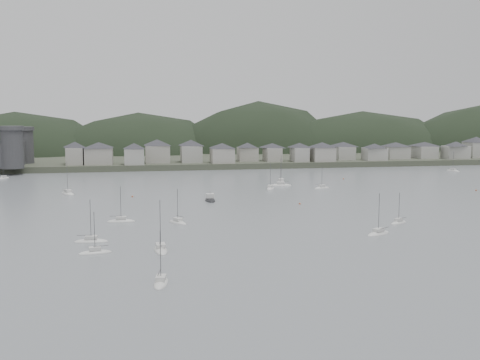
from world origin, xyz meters
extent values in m
plane|color=slate|center=(0.00, 0.00, 0.00)|extent=(900.00, 900.00, 0.00)
cube|color=#383D2D|center=(0.00, 295.00, 1.50)|extent=(900.00, 250.00, 3.00)
ellipsoid|color=black|center=(-110.87, 271.94, -10.14)|extent=(138.98, 92.48, 81.13)
ellipsoid|color=black|center=(-32.30, 272.87, -9.97)|extent=(132.08, 90.41, 79.74)
ellipsoid|color=black|center=(50.65, 272.93, -12.68)|extent=(133.88, 88.37, 101.41)
ellipsoid|color=black|center=(125.95, 267.91, -10.32)|extent=(165.81, 81.78, 82.55)
cylinder|color=#37373A|center=(-92.00, 166.00, 12.00)|extent=(10.00, 10.00, 18.00)
cylinder|color=#37373A|center=(-92.00, 194.00, 11.50)|extent=(10.00, 10.00, 17.00)
cube|color=#37373A|center=(-92.00, 180.00, 9.00)|extent=(3.50, 30.00, 12.00)
cube|color=#9E9C90|center=(-65.00, 181.96, 7.29)|extent=(8.34, 12.91, 8.59)
pyramid|color=#2C2B31|center=(-65.00, 181.96, 13.09)|extent=(15.78, 15.78, 3.01)
cube|color=#9E9C90|center=(-53.32, 181.32, 7.18)|extent=(13.68, 13.35, 8.36)
pyramid|color=#2C2B31|center=(-53.32, 181.32, 12.82)|extent=(20.07, 20.07, 2.93)
cube|color=#9F9D95|center=(-35.57, 176.02, 7.04)|extent=(9.78, 10.20, 8.08)
pyramid|color=#2C2B31|center=(-35.57, 176.02, 12.49)|extent=(14.83, 14.83, 2.83)
cube|color=#9E9C90|center=(-23.51, 185.65, 7.55)|extent=(12.59, 13.33, 9.09)
pyramid|color=#2C2B31|center=(-23.51, 185.65, 13.68)|extent=(19.24, 19.24, 3.18)
cube|color=#9F9D95|center=(-5.75, 184.10, 7.43)|extent=(10.74, 12.17, 8.87)
pyramid|color=#2C2B31|center=(-5.75, 184.10, 13.42)|extent=(17.01, 17.01, 3.10)
cube|color=#9E9C90|center=(9.92, 177.53, 6.85)|extent=(11.63, 12.09, 7.69)
pyramid|color=#2C2B31|center=(9.92, 177.53, 12.04)|extent=(17.61, 17.61, 2.69)
cube|color=#9E9C90|center=(25.25, 186.19, 6.72)|extent=(10.37, 9.35, 7.44)
pyramid|color=#2C2B31|center=(25.25, 186.19, 11.74)|extent=(14.65, 14.65, 2.60)
cube|color=#9E9C90|center=(38.63, 183.79, 6.61)|extent=(8.24, 12.20, 7.22)
pyramid|color=#2C2B31|center=(38.63, 183.79, 11.48)|extent=(15.17, 15.17, 2.53)
cube|color=#9F9D95|center=(52.50, 178.55, 6.73)|extent=(8.06, 10.91, 7.46)
pyramid|color=#2C2B31|center=(52.50, 178.55, 11.77)|extent=(14.08, 14.08, 2.61)
cube|color=#9E9C90|center=(64.81, 177.06, 6.83)|extent=(11.73, 11.78, 7.66)
pyramid|color=#2C2B31|center=(64.81, 177.06, 12.00)|extent=(17.46, 17.46, 2.68)
cube|color=#9F9D95|center=(80.64, 186.91, 6.67)|extent=(10.19, 13.02, 7.33)
pyramid|color=#2C2B31|center=(80.64, 186.91, 11.62)|extent=(17.23, 17.23, 2.57)
cube|color=#9F9D95|center=(95.55, 178.06, 6.44)|extent=(11.70, 9.81, 6.88)
pyramid|color=#2C2B31|center=(95.55, 178.06, 11.08)|extent=(15.97, 15.97, 2.41)
cube|color=#9F9D95|center=(112.40, 186.91, 6.50)|extent=(12.83, 12.48, 7.00)
pyramid|color=#2C2B31|center=(112.40, 186.91, 11.22)|extent=(18.79, 18.79, 2.45)
cube|color=#9F9D95|center=(130.73, 187.42, 6.48)|extent=(11.07, 13.50, 6.97)
pyramid|color=#2C2B31|center=(130.73, 187.42, 11.19)|extent=(18.25, 18.25, 2.44)
cube|color=#9F9D95|center=(146.02, 179.72, 6.67)|extent=(13.75, 9.12, 7.34)
pyramid|color=#2C2B31|center=(146.02, 179.72, 11.62)|extent=(16.97, 16.97, 2.57)
cube|color=#9F9D95|center=(162.92, 185.95, 7.53)|extent=(11.37, 11.57, 9.05)
pyramid|color=#2C2B31|center=(162.92, 185.95, 13.63)|extent=(17.03, 17.03, 3.17)
ellipsoid|color=silver|center=(35.36, 91.79, 0.05)|extent=(7.34, 4.61, 1.40)
cube|color=silver|center=(35.36, 91.79, 1.05)|extent=(2.84, 2.32, 0.70)
cylinder|color=#3F3F42|center=(35.36, 91.79, 4.57)|extent=(0.12, 0.12, 8.75)
cylinder|color=#3F3F42|center=(34.18, 92.24, 1.60)|extent=(2.97, 1.23, 0.10)
ellipsoid|color=silver|center=(-92.96, 150.00, 0.05)|extent=(4.89, 6.70, 1.30)
cube|color=silver|center=(-92.96, 150.00, 1.00)|extent=(2.33, 2.67, 0.70)
cylinder|color=#3F3F42|center=(-92.96, 150.00, 4.25)|extent=(0.12, 0.12, 8.11)
cylinder|color=#3F3F42|center=(-92.41, 148.97, 1.55)|extent=(1.47, 2.62, 0.10)
ellipsoid|color=silver|center=(21.79, 102.40, 0.05)|extent=(8.87, 3.94, 1.71)
cube|color=silver|center=(21.79, 102.40, 1.21)|extent=(3.24, 2.29, 0.70)
cylinder|color=#3F3F42|center=(21.79, 102.40, 5.55)|extent=(0.12, 0.12, 10.70)
cylinder|color=#3F3F42|center=(23.32, 102.62, 1.76)|extent=(3.83, 0.65, 0.10)
ellipsoid|color=silver|center=(32.41, 21.67, 0.05)|extent=(6.48, 5.05, 1.27)
cube|color=silver|center=(32.41, 21.67, 0.99)|extent=(2.63, 2.35, 0.70)
cylinder|color=#3F3F42|center=(32.41, 21.67, 4.17)|extent=(0.12, 0.12, 7.95)
cylinder|color=#3F3F42|center=(33.38, 21.07, 1.54)|extent=(2.49, 1.58, 0.10)
ellipsoid|color=silver|center=(-39.43, 37.22, 0.05)|extent=(7.61, 2.90, 1.49)
cube|color=silver|center=(-39.43, 37.22, 1.10)|extent=(2.72, 1.82, 0.70)
cylinder|color=#3F3F42|center=(-39.43, 37.22, 4.87)|extent=(0.12, 0.12, 9.33)
cylinder|color=#3F3F42|center=(-40.77, 37.12, 1.65)|extent=(3.36, 0.33, 0.10)
ellipsoid|color=silver|center=(-59.28, 93.68, 0.05)|extent=(6.83, 9.59, 1.85)
cube|color=silver|center=(-59.28, 93.68, 1.28)|extent=(3.28, 3.81, 0.70)
cylinder|color=#3F3F42|center=(-59.28, 93.68, 5.98)|extent=(0.12, 0.12, 11.57)
cylinder|color=#3F3F42|center=(-60.04, 92.20, 1.83)|extent=(1.97, 3.76, 0.10)
ellipsoid|color=silver|center=(121.57, 141.89, 0.05)|extent=(4.73, 8.16, 1.55)
cube|color=silver|center=(121.57, 141.89, 1.13)|extent=(2.46, 3.11, 0.70)
cylinder|color=#3F3F42|center=(121.57, 141.89, 5.06)|extent=(0.12, 0.12, 9.71)
cylinder|color=#3F3F42|center=(121.15, 140.56, 1.68)|extent=(1.16, 3.36, 0.10)
ellipsoid|color=silver|center=(-44.01, 3.50, 0.05)|extent=(7.08, 3.25, 1.36)
cube|color=silver|center=(-44.01, 3.50, 1.03)|extent=(2.60, 1.87, 0.70)
cylinder|color=#3F3F42|center=(-44.01, 3.50, 4.46)|extent=(0.12, 0.12, 8.52)
cylinder|color=#3F3F42|center=(-42.80, 3.30, 1.58)|extent=(3.04, 0.59, 0.10)
ellipsoid|color=silver|center=(-30.59, 3.34, 0.05)|extent=(3.21, 8.63, 1.70)
cube|color=silver|center=(-30.59, 3.34, 1.20)|extent=(2.04, 3.07, 0.70)
cylinder|color=#3F3F42|center=(-30.59, 3.34, 5.50)|extent=(0.12, 0.12, 10.60)
cylinder|color=#3F3F42|center=(-30.68, 1.82, 1.75)|extent=(0.33, 3.82, 0.10)
ellipsoid|color=silver|center=(15.53, 94.24, 0.05)|extent=(5.48, 8.34, 1.60)
cube|color=silver|center=(15.53, 94.24, 1.15)|extent=(2.71, 3.26, 0.70)
cylinder|color=#3F3F42|center=(15.53, 94.24, 5.19)|extent=(0.12, 0.12, 9.97)
cylinder|color=#3F3F42|center=(14.96, 95.56, 1.70)|extent=(1.50, 3.34, 0.10)
ellipsoid|color=silver|center=(-24.72, 32.80, 0.05)|extent=(5.57, 7.26, 1.42)
cube|color=silver|center=(-24.72, 32.80, 1.06)|extent=(2.61, 2.93, 0.70)
cylinder|color=#3F3F42|center=(-24.72, 32.80, 4.63)|extent=(0.12, 0.12, 8.86)
cylinder|color=#3F3F42|center=(-24.07, 33.90, 1.61)|extent=(1.71, 2.80, 0.10)
ellipsoid|color=silver|center=(-31.66, -20.00, 0.05)|extent=(3.55, 7.49, 1.44)
cube|color=silver|center=(-31.66, -20.00, 1.07)|extent=(2.01, 2.76, 0.70)
cylinder|color=#3F3F42|center=(-31.66, -20.00, 4.70)|extent=(0.12, 0.12, 8.99)
cylinder|color=#3F3F42|center=(-31.90, -18.73, 1.62)|extent=(0.68, 3.20, 0.10)
ellipsoid|color=silver|center=(24.92, 113.60, 0.05)|extent=(4.44, 9.43, 1.81)
cube|color=silver|center=(24.92, 113.60, 1.26)|extent=(2.52, 3.47, 0.70)
cylinder|color=#3F3F42|center=(24.92, 113.60, 5.87)|extent=(0.12, 0.12, 11.33)
cylinder|color=#3F3F42|center=(24.63, 115.21, 1.81)|extent=(0.81, 4.04, 0.10)
ellipsoid|color=silver|center=(-45.55, 14.25, 0.05)|extent=(7.84, 3.29, 1.52)
cube|color=silver|center=(-45.55, 14.25, 1.11)|extent=(2.84, 1.97, 0.70)
cylinder|color=#3F3F42|center=(-45.55, 14.25, 4.96)|extent=(0.12, 0.12, 9.51)
cylinder|color=#3F3F42|center=(-46.91, 14.09, 1.66)|extent=(3.41, 0.49, 0.10)
ellipsoid|color=silver|center=(21.27, 9.78, 0.05)|extent=(8.00, 5.99, 1.56)
cube|color=silver|center=(21.27, 9.78, 1.13)|extent=(3.21, 2.83, 0.70)
cylinder|color=#3F3F42|center=(21.27, 9.78, 5.06)|extent=(0.12, 0.12, 9.72)
cylinder|color=#3F3F42|center=(22.49, 9.09, 1.68)|extent=(3.10, 1.81, 0.10)
ellipsoid|color=black|center=(-11.20, 69.11, 0.05)|extent=(3.29, 8.89, 1.95)
cube|color=silver|center=(-11.20, 69.11, 1.67)|extent=(2.51, 2.69, 1.40)
cylinder|color=#3F3F42|center=(-11.20, 69.11, 2.57)|extent=(0.10, 0.10, 1.20)
sphere|color=#B45D3C|center=(90.01, 74.69, 0.15)|extent=(0.70, 0.70, 0.70)
sphere|color=#B45D3C|center=(15.92, 56.64, 0.15)|extent=(0.70, 0.70, 0.70)
sphere|color=#B45D3C|center=(54.83, 119.35, 0.15)|extent=(0.70, 0.70, 0.70)
sphere|color=#B45D3C|center=(-36.55, 82.48, 0.15)|extent=(0.70, 0.70, 0.70)
camera|label=1|loc=(-35.68, -113.11, 28.63)|focal=41.98mm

